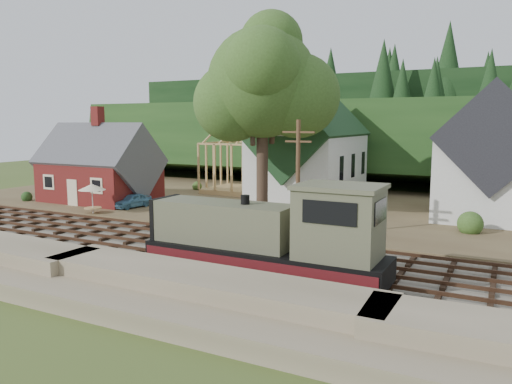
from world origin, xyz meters
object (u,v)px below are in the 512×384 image
at_px(car_blue, 133,201).
at_px(car_green, 63,192).
at_px(locomotive, 272,239).
at_px(patio_set, 92,188).

distance_m(car_blue, car_green, 9.96).
relative_size(locomotive, car_blue, 3.37).
relative_size(car_blue, patio_set, 1.47).
bearing_deg(car_green, locomotive, -118.33).
height_order(car_blue, patio_set, patio_set).
bearing_deg(locomotive, car_green, 155.64).
bearing_deg(patio_set, car_green, 151.43).
height_order(locomotive, patio_set, locomotive).
distance_m(car_green, patio_set, 10.23).
bearing_deg(locomotive, car_blue, 147.96).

